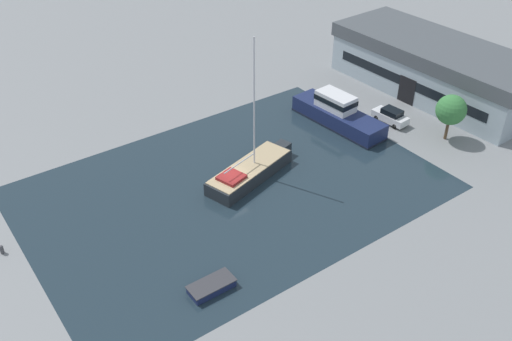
{
  "coord_description": "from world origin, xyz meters",
  "views": [
    {
      "loc": [
        37.46,
        -24.06,
        32.68
      ],
      "look_at": [
        0.0,
        2.89,
        1.0
      ],
      "focal_mm": 40.0,
      "sensor_mm": 36.0,
      "label": 1
    }
  ],
  "objects_px": {
    "parked_car": "(391,116)",
    "small_dinghy": "(211,286)",
    "quay_tree_near_building": "(451,110)",
    "sailboat_moored": "(251,170)",
    "warehouse_building": "(435,68)",
    "motor_cruiser": "(338,114)"
  },
  "relations": [
    {
      "from": "sailboat_moored",
      "to": "motor_cruiser",
      "type": "distance_m",
      "value": 14.5
    },
    {
      "from": "warehouse_building",
      "to": "parked_car",
      "type": "relative_size",
      "value": 6.14
    },
    {
      "from": "parked_car",
      "to": "sailboat_moored",
      "type": "relative_size",
      "value": 0.3
    },
    {
      "from": "warehouse_building",
      "to": "parked_car",
      "type": "distance_m",
      "value": 10.8
    },
    {
      "from": "parked_car",
      "to": "small_dinghy",
      "type": "xyz_separation_m",
      "value": [
        10.22,
        -30.65,
        -0.51
      ]
    },
    {
      "from": "sailboat_moored",
      "to": "quay_tree_near_building",
      "type": "bearing_deg",
      "value": 57.36
    },
    {
      "from": "quay_tree_near_building",
      "to": "sailboat_moored",
      "type": "distance_m",
      "value": 22.79
    },
    {
      "from": "warehouse_building",
      "to": "parked_car",
      "type": "xyz_separation_m",
      "value": [
        2.53,
        -10.23,
        -2.37
      ]
    },
    {
      "from": "quay_tree_near_building",
      "to": "sailboat_moored",
      "type": "bearing_deg",
      "value": -106.72
    },
    {
      "from": "parked_car",
      "to": "sailboat_moored",
      "type": "height_order",
      "value": "sailboat_moored"
    },
    {
      "from": "warehouse_building",
      "to": "parked_car",
      "type": "height_order",
      "value": "warehouse_building"
    },
    {
      "from": "sailboat_moored",
      "to": "warehouse_building",
      "type": "bearing_deg",
      "value": 78.17
    },
    {
      "from": "quay_tree_near_building",
      "to": "motor_cruiser",
      "type": "distance_m",
      "value": 12.24
    },
    {
      "from": "parked_car",
      "to": "small_dinghy",
      "type": "relative_size",
      "value": 1.18
    },
    {
      "from": "warehouse_building",
      "to": "small_dinghy",
      "type": "bearing_deg",
      "value": -74.65
    },
    {
      "from": "sailboat_moored",
      "to": "motor_cruiser",
      "type": "height_order",
      "value": "sailboat_moored"
    },
    {
      "from": "warehouse_building",
      "to": "motor_cruiser",
      "type": "relative_size",
      "value": 2.22
    },
    {
      "from": "warehouse_building",
      "to": "small_dinghy",
      "type": "relative_size",
      "value": 7.26
    },
    {
      "from": "parked_car",
      "to": "small_dinghy",
      "type": "distance_m",
      "value": 32.32
    },
    {
      "from": "quay_tree_near_building",
      "to": "sailboat_moored",
      "type": "xyz_separation_m",
      "value": [
        -6.51,
        -21.66,
        -2.79
      ]
    },
    {
      "from": "quay_tree_near_building",
      "to": "parked_car",
      "type": "relative_size",
      "value": 1.2
    },
    {
      "from": "quay_tree_near_building",
      "to": "small_dinghy",
      "type": "bearing_deg",
      "value": -82.85
    }
  ]
}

